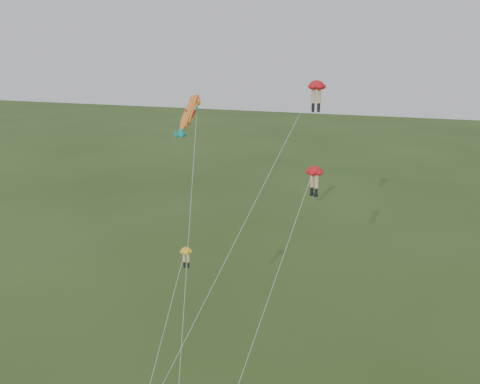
% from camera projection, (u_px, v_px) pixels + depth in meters
% --- Properties ---
extents(legs_kite_red_high, '(8.82, 15.32, 21.00)m').
position_uv_depth(legs_kite_red_high, '(314.00, 92.00, 41.85)').
color(legs_kite_red_high, red).
rests_on(legs_kite_red_high, ground).
extents(legs_kite_red_mid, '(4.39, 11.50, 15.31)m').
position_uv_depth(legs_kite_red_mid, '(313.00, 177.00, 38.48)').
color(legs_kite_red_mid, red).
rests_on(legs_kite_red_mid, ground).
extents(legs_kite_yellow, '(1.34, 6.71, 9.38)m').
position_uv_depth(legs_kite_yellow, '(184.00, 258.00, 39.18)').
color(legs_kite_yellow, yellow).
rests_on(legs_kite_yellow, ground).
extents(fish_kite, '(3.36, 10.73, 20.44)m').
position_uv_depth(fish_kite, '(190.00, 114.00, 38.94)').
color(fish_kite, yellow).
rests_on(fish_kite, ground).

